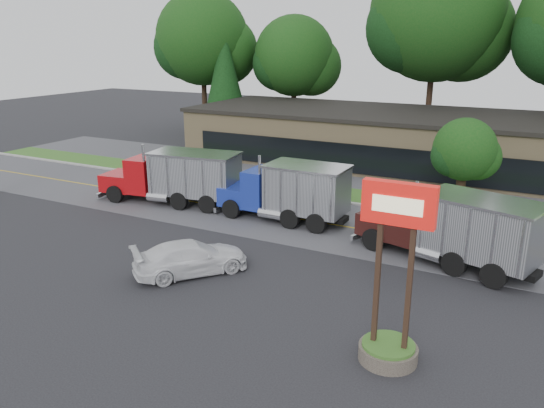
{
  "coord_description": "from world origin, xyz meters",
  "views": [
    {
      "loc": [
        14.02,
        -17.48,
        9.92
      ],
      "look_at": [
        2.0,
        5.78,
        1.8
      ],
      "focal_mm": 35.0,
      "sensor_mm": 36.0,
      "label": 1
    }
  ],
  "objects_px": {
    "dump_truck_maroon": "(455,227)",
    "rally_car": "(191,257)",
    "dump_truck_red": "(177,176)",
    "bilo_sign": "(391,304)",
    "dump_truck_blue": "(290,191)"
  },
  "relations": [
    {
      "from": "dump_truck_red",
      "to": "dump_truck_blue",
      "type": "bearing_deg",
      "value": 173.28
    },
    {
      "from": "dump_truck_blue",
      "to": "dump_truck_maroon",
      "type": "distance_m",
      "value": 9.54
    },
    {
      "from": "dump_truck_red",
      "to": "dump_truck_maroon",
      "type": "height_order",
      "value": "same"
    },
    {
      "from": "bilo_sign",
      "to": "rally_car",
      "type": "bearing_deg",
      "value": 164.87
    },
    {
      "from": "dump_truck_maroon",
      "to": "rally_car",
      "type": "bearing_deg",
      "value": 48.9
    },
    {
      "from": "dump_truck_maroon",
      "to": "rally_car",
      "type": "xyz_separation_m",
      "value": [
        -10.13,
        -6.33,
        -1.07
      ]
    },
    {
      "from": "dump_truck_red",
      "to": "dump_truck_maroon",
      "type": "distance_m",
      "value": 17.12
    },
    {
      "from": "dump_truck_blue",
      "to": "rally_car",
      "type": "height_order",
      "value": "dump_truck_blue"
    },
    {
      "from": "dump_truck_red",
      "to": "dump_truck_maroon",
      "type": "xyz_separation_m",
      "value": [
        17.02,
        -1.89,
        -0.0
      ]
    },
    {
      "from": "bilo_sign",
      "to": "dump_truck_red",
      "type": "bearing_deg",
      "value": 146.73
    },
    {
      "from": "bilo_sign",
      "to": "dump_truck_maroon",
      "type": "xyz_separation_m",
      "value": [
        0.53,
        8.93,
        -0.22
      ]
    },
    {
      "from": "bilo_sign",
      "to": "dump_truck_red",
      "type": "height_order",
      "value": "bilo_sign"
    },
    {
      "from": "dump_truck_red",
      "to": "bilo_sign",
      "type": "bearing_deg",
      "value": 138.59
    },
    {
      "from": "rally_car",
      "to": "bilo_sign",
      "type": "bearing_deg",
      "value": -157.04
    },
    {
      "from": "bilo_sign",
      "to": "rally_car",
      "type": "relative_size",
      "value": 1.18
    }
  ]
}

